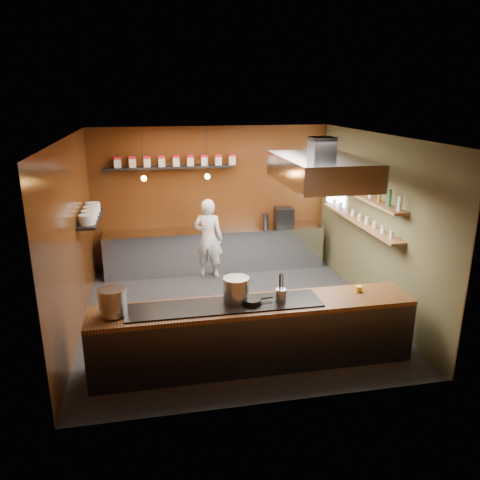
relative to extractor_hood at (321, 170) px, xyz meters
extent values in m
plane|color=black|center=(-1.30, 0.40, -2.51)|extent=(5.00, 5.00, 0.00)
plane|color=#40210B|center=(-1.30, 2.90, -1.01)|extent=(5.00, 0.00, 5.00)
plane|color=#40210B|center=(-3.80, 0.40, -1.01)|extent=(0.00, 5.00, 5.00)
plane|color=#4A492A|center=(1.20, 0.40, -1.01)|extent=(0.00, 5.00, 5.00)
plane|color=silver|center=(-1.30, 0.40, 0.49)|extent=(5.00, 5.00, 0.00)
plane|color=white|center=(1.15, 2.10, -0.61)|extent=(0.00, 1.00, 1.00)
cube|color=silver|center=(-1.30, 2.57, -2.06)|extent=(4.60, 0.65, 0.90)
cube|color=#38383D|center=(-1.30, -1.20, -2.08)|extent=(4.40, 0.70, 0.86)
cube|color=brown|center=(-1.30, -1.20, -1.62)|extent=(4.40, 0.72, 0.06)
cube|color=black|center=(-1.70, -1.20, -1.58)|extent=(2.60, 0.55, 0.02)
cube|color=black|center=(-2.20, 2.76, -0.31)|extent=(2.60, 0.26, 0.04)
cube|color=black|center=(-3.64, 1.40, -0.96)|extent=(0.30, 1.40, 0.04)
cube|color=#91623A|center=(1.04, 0.70, -0.59)|extent=(0.26, 2.80, 0.04)
cube|color=#91623A|center=(1.04, 0.70, -1.06)|extent=(0.26, 2.80, 0.04)
cube|color=#38383D|center=(0.00, 0.00, 0.34)|extent=(0.35, 0.35, 0.30)
cube|color=silver|center=(0.00, 0.00, -0.01)|extent=(1.20, 2.00, 0.40)
cube|color=white|center=(0.00, 0.00, -0.22)|extent=(1.00, 1.80, 0.02)
cylinder|color=black|center=(-2.70, 2.10, 0.04)|extent=(0.01, 0.01, 0.90)
sphere|color=orange|center=(-2.70, 2.10, -0.41)|extent=(0.10, 0.10, 0.10)
cylinder|color=black|center=(-1.50, 2.10, 0.04)|extent=(0.01, 0.01, 0.90)
sphere|color=orange|center=(-1.50, 2.10, -0.41)|extent=(0.10, 0.10, 0.10)
cube|color=beige|center=(-3.20, 2.76, -0.20)|extent=(0.13, 0.13, 0.17)
cube|color=#A8141E|center=(-3.20, 2.76, -0.09)|extent=(0.13, 0.13, 0.05)
cube|color=beige|center=(-2.91, 2.76, -0.20)|extent=(0.13, 0.13, 0.17)
cube|color=#A8141E|center=(-2.91, 2.76, -0.09)|extent=(0.13, 0.13, 0.05)
cube|color=beige|center=(-2.62, 2.76, -0.20)|extent=(0.13, 0.13, 0.17)
cube|color=#A8141E|center=(-2.62, 2.76, -0.09)|extent=(0.14, 0.13, 0.05)
cube|color=beige|center=(-2.34, 2.76, -0.20)|extent=(0.13, 0.13, 0.17)
cube|color=#A8141E|center=(-2.34, 2.76, -0.09)|extent=(0.13, 0.13, 0.05)
cube|color=beige|center=(-2.05, 2.76, -0.20)|extent=(0.13, 0.13, 0.17)
cube|color=#A8141E|center=(-2.05, 2.76, -0.09)|extent=(0.14, 0.13, 0.05)
cube|color=beige|center=(-1.76, 2.76, -0.20)|extent=(0.13, 0.13, 0.17)
cube|color=#A8141E|center=(-1.76, 2.76, -0.09)|extent=(0.14, 0.13, 0.05)
cube|color=beige|center=(-1.48, 2.76, -0.20)|extent=(0.13, 0.13, 0.17)
cube|color=#A8141E|center=(-1.48, 2.76, -0.09)|extent=(0.14, 0.13, 0.05)
cube|color=beige|center=(-1.19, 2.76, -0.20)|extent=(0.13, 0.13, 0.17)
cube|color=#A8141E|center=(-1.19, 2.76, -0.09)|extent=(0.14, 0.13, 0.05)
cube|color=beige|center=(-0.90, 2.76, -0.20)|extent=(0.13, 0.13, 0.17)
cube|color=#A8141E|center=(-0.90, 2.76, -0.09)|extent=(0.14, 0.13, 0.05)
cylinder|color=silver|center=(-3.64, 0.95, -0.86)|extent=(0.26, 0.26, 0.16)
cylinder|color=silver|center=(-3.64, 1.25, -0.86)|extent=(0.26, 0.26, 0.16)
cylinder|color=silver|center=(-3.64, 1.55, -0.86)|extent=(0.26, 0.26, 0.16)
cylinder|color=silver|center=(-3.64, 1.85, -0.86)|extent=(0.26, 0.26, 0.16)
cylinder|color=silver|center=(1.04, -0.60, -0.45)|extent=(0.06, 0.06, 0.24)
cylinder|color=#2D5933|center=(1.04, -0.28, -0.45)|extent=(0.06, 0.06, 0.24)
cylinder|color=#8C601E|center=(1.04, 0.05, -0.45)|extent=(0.06, 0.06, 0.24)
cylinder|color=silver|center=(1.04, 0.38, -0.45)|extent=(0.06, 0.06, 0.24)
cylinder|color=#2D5933|center=(1.04, 0.70, -0.45)|extent=(0.06, 0.06, 0.24)
cylinder|color=#8C601E|center=(1.04, 1.02, -0.45)|extent=(0.06, 0.06, 0.24)
cylinder|color=silver|center=(1.04, 1.35, -0.45)|extent=(0.06, 0.06, 0.24)
cylinder|color=#2D5933|center=(1.04, 1.67, -0.45)|extent=(0.06, 0.06, 0.24)
cylinder|color=#8C601E|center=(1.04, 2.00, -0.45)|extent=(0.06, 0.06, 0.24)
cylinder|color=silver|center=(1.04, -0.45, -0.97)|extent=(0.07, 0.07, 0.13)
cylinder|color=silver|center=(1.04, -0.16, -0.97)|extent=(0.07, 0.07, 0.13)
cylinder|color=silver|center=(1.04, 0.12, -0.97)|extent=(0.07, 0.07, 0.13)
cylinder|color=silver|center=(1.04, 0.41, -0.97)|extent=(0.07, 0.07, 0.13)
cylinder|color=silver|center=(1.04, 0.70, -0.97)|extent=(0.07, 0.07, 0.13)
cylinder|color=silver|center=(1.04, 0.99, -0.97)|extent=(0.07, 0.07, 0.13)
cylinder|color=silver|center=(1.04, 1.27, -0.97)|extent=(0.07, 0.07, 0.13)
cylinder|color=silver|center=(1.04, 1.56, -0.97)|extent=(0.07, 0.07, 0.13)
cylinder|color=silver|center=(1.04, 1.85, -0.97)|extent=(0.07, 0.07, 0.13)
cylinder|color=#B8BABF|center=(-3.14, -1.20, -1.39)|extent=(0.39, 0.39, 0.35)
cylinder|color=silver|center=(-1.53, -1.11, -1.40)|extent=(0.47, 0.47, 0.33)
cylinder|color=#B2B5BA|center=(-0.95, -1.25, -1.47)|extent=(0.16, 0.16, 0.18)
cylinder|color=black|center=(-1.34, -1.24, -1.55)|extent=(0.26, 0.26, 0.03)
cylinder|color=black|center=(-1.34, -1.24, -1.52)|extent=(0.24, 0.24, 0.03)
cylinder|color=black|center=(-1.13, -1.20, -1.52)|extent=(0.18, 0.05, 0.02)
cylinder|color=yellow|center=(0.25, -1.10, -1.54)|extent=(0.11, 0.11, 0.09)
cube|color=black|center=(0.21, 2.60, -1.41)|extent=(0.42, 0.40, 0.38)
imported|color=white|center=(-1.49, 2.21, -1.69)|extent=(0.69, 0.57, 1.64)
camera|label=1|loc=(-2.59, -6.81, 1.11)|focal=35.00mm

